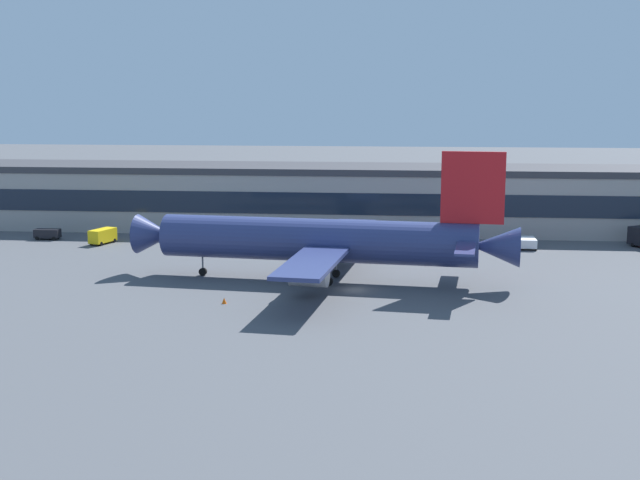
{
  "coord_description": "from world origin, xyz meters",
  "views": [
    {
      "loc": [
        6.26,
        -109.01,
        25.64
      ],
      "look_at": [
        -5.53,
        9.0,
        5.0
      ],
      "focal_mm": 47.8,
      "sensor_mm": 36.0,
      "label": 1
    }
  ],
  "objects_px": {
    "baggage_tug": "(410,238)",
    "airliner": "(323,240)",
    "pushback_tractor": "(527,242)",
    "follow_me_car": "(48,233)",
    "traffic_cone_0": "(224,301)",
    "crew_van": "(102,235)"
  },
  "relations": [
    {
      "from": "traffic_cone_0",
      "to": "baggage_tug",
      "type": "bearing_deg",
      "value": 62.14
    },
    {
      "from": "crew_van",
      "to": "traffic_cone_0",
      "type": "xyz_separation_m",
      "value": [
        29.51,
        -38.99,
        -1.08
      ]
    },
    {
      "from": "airliner",
      "to": "baggage_tug",
      "type": "xyz_separation_m",
      "value": [
        12.04,
        29.57,
        -4.57
      ]
    },
    {
      "from": "traffic_cone_0",
      "to": "crew_van",
      "type": "bearing_deg",
      "value": 127.12
    },
    {
      "from": "crew_van",
      "to": "traffic_cone_0",
      "type": "height_order",
      "value": "crew_van"
    },
    {
      "from": "airliner",
      "to": "follow_me_car",
      "type": "distance_m",
      "value": 59.04
    },
    {
      "from": "airliner",
      "to": "pushback_tractor",
      "type": "relative_size",
      "value": 11.11
    },
    {
      "from": "crew_van",
      "to": "pushback_tractor",
      "type": "relative_size",
      "value": 1.17
    },
    {
      "from": "follow_me_car",
      "to": "traffic_cone_0",
      "type": "relative_size",
      "value": 5.89
    },
    {
      "from": "crew_van",
      "to": "traffic_cone_0",
      "type": "distance_m",
      "value": 48.91
    },
    {
      "from": "baggage_tug",
      "to": "airliner",
      "type": "bearing_deg",
      "value": -112.16
    },
    {
      "from": "airliner",
      "to": "pushback_tractor",
      "type": "height_order",
      "value": "airliner"
    },
    {
      "from": "follow_me_car",
      "to": "baggage_tug",
      "type": "bearing_deg",
      "value": 1.03
    },
    {
      "from": "pushback_tractor",
      "to": "follow_me_car",
      "type": "bearing_deg",
      "value": 179.73
    },
    {
      "from": "traffic_cone_0",
      "to": "follow_me_car",
      "type": "bearing_deg",
      "value": 133.83
    },
    {
      "from": "baggage_tug",
      "to": "pushback_tractor",
      "type": "bearing_deg",
      "value": -4.51
    },
    {
      "from": "follow_me_car",
      "to": "pushback_tractor",
      "type": "bearing_deg",
      "value": -0.27
    },
    {
      "from": "baggage_tug",
      "to": "traffic_cone_0",
      "type": "xyz_separation_m",
      "value": [
        -22.97,
        -43.45,
        -0.71
      ]
    },
    {
      "from": "airliner",
      "to": "baggage_tug",
      "type": "height_order",
      "value": "airliner"
    },
    {
      "from": "follow_me_car",
      "to": "traffic_cone_0",
      "type": "bearing_deg",
      "value": -46.17
    },
    {
      "from": "airliner",
      "to": "traffic_cone_0",
      "type": "relative_size",
      "value": 71.57
    },
    {
      "from": "pushback_tractor",
      "to": "traffic_cone_0",
      "type": "xyz_separation_m",
      "value": [
        -42.31,
        -41.93,
        -0.67
      ]
    }
  ]
}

